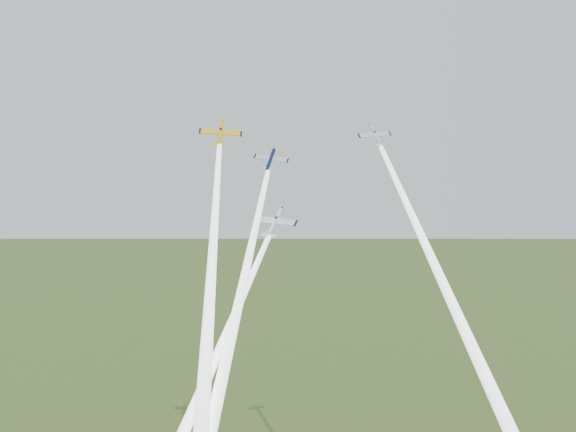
% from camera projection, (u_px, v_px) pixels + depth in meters
% --- Properties ---
extents(plane_yellow, '(8.53, 7.46, 7.40)m').
position_uv_depth(plane_yellow, '(220.00, 134.00, 139.12)').
color(plane_yellow, gold).
extents(smoke_trail_yellow, '(6.26, 45.38, 46.12)m').
position_uv_depth(smoke_trail_yellow, '(211.00, 279.00, 116.84)').
color(smoke_trail_yellow, white).
extents(plane_navy, '(7.94, 6.29, 6.36)m').
position_uv_depth(plane_navy, '(271.00, 159.00, 136.92)').
color(plane_navy, '#0C1438').
extents(smoke_trail_navy, '(9.36, 48.72, 49.73)m').
position_uv_depth(smoke_trail_navy, '(234.00, 325.00, 113.53)').
color(smoke_trail_navy, white).
extents(plane_silver_right, '(8.97, 7.86, 6.25)m').
position_uv_depth(plane_silver_right, '(376.00, 136.00, 140.36)').
color(plane_silver_right, silver).
extents(smoke_trail_silver_right, '(22.47, 47.25, 51.41)m').
position_uv_depth(smoke_trail_silver_right, '(449.00, 297.00, 117.30)').
color(smoke_trail_silver_right, white).
extents(plane_silver_low, '(10.52, 9.27, 7.29)m').
position_uv_depth(plane_silver_low, '(275.00, 223.00, 129.84)').
color(plane_silver_low, silver).
extents(smoke_trail_silver_low, '(19.87, 41.09, 44.59)m').
position_uv_depth(smoke_trail_silver_low, '(203.00, 387.00, 110.83)').
color(smoke_trail_silver_low, white).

